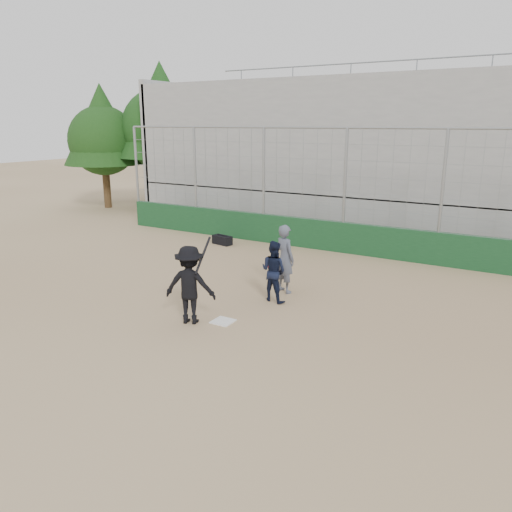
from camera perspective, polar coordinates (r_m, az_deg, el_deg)
The scene contains 10 objects.
ground at distance 10.86m, azimuth -3.80°, elevation -7.53°, with size 90.00×90.00×0.00m, color olive.
home_plate at distance 10.86m, azimuth -3.80°, elevation -7.47°, with size 0.44×0.44×0.02m, color white.
backstop at distance 16.60m, azimuth 9.92°, elevation 3.67°, with size 18.10×0.25×4.04m.
bleachers at distance 21.03m, azimuth 15.09°, elevation 11.14°, with size 20.25×6.70×6.98m.
tree_left at distance 25.49m, azimuth -10.73°, elevation 15.27°, with size 4.48×4.48×7.00m.
tree_right at distance 26.16m, azimuth -17.13°, elevation 13.49°, with size 3.84×3.84×6.00m.
batter_at_plate at distance 10.64m, azimuth -7.56°, elevation -3.28°, with size 1.24×0.97×1.84m.
catcher_crouched at distance 11.91m, azimuth 1.99°, elevation -2.84°, with size 0.83×0.71×1.02m.
umpire at distance 12.50m, azimuth 3.30°, elevation -0.69°, with size 0.63×0.41×1.56m, color #4F5564.
equipment_bag at distance 17.61m, azimuth -3.88°, elevation 1.85°, with size 0.78×0.45×0.35m.
Camera 1 is at (5.71, -8.25, 4.15)m, focal length 35.00 mm.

